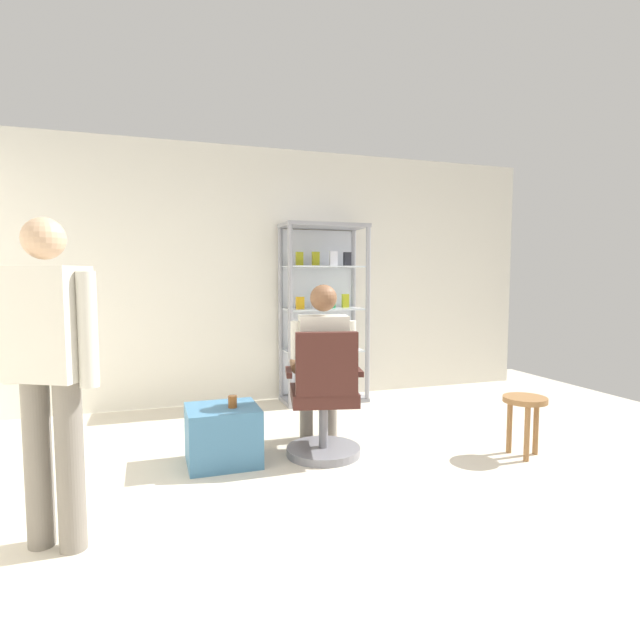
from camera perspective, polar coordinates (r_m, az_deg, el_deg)
name	(u,v)px	position (r m, az deg, el deg)	size (l,w,h in m)	color
ground_plane	(414,519)	(3.09, 10.53, -21.08)	(7.20, 7.20, 0.00)	beige
back_wall	(280,276)	(5.59, -4.48, 4.94)	(6.00, 0.10, 2.70)	silver
display_cabinet_main	(322,312)	(5.49, 0.21, 0.93)	(0.90, 0.45, 1.90)	gray
office_chair	(324,406)	(3.81, 0.48, -9.59)	(0.61, 0.58, 0.96)	slate
seated_shopkeeper	(322,360)	(3.91, 0.22, -4.46)	(0.55, 0.61, 1.29)	slate
storage_crate	(223,435)	(3.82, -10.86, -12.56)	(0.51, 0.46, 0.41)	teal
tea_glass	(232,402)	(3.72, -9.80, -9.02)	(0.06, 0.06, 0.09)	brown
standing_customer	(49,363)	(2.79, -28.11, -4.26)	(0.46, 0.37, 1.63)	slate
wooden_stool	(525,409)	(4.15, 22.00, -9.27)	(0.32, 0.32, 0.45)	olive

